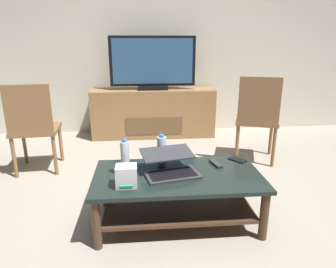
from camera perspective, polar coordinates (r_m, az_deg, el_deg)
name	(u,v)px	position (r m, az deg, el deg)	size (l,w,h in m)	color
ground_plane	(171,220)	(2.39, 0.66, -15.80)	(7.68, 7.68, 0.00)	#9E9384
back_wall	(154,33)	(4.49, -2.60, 18.41)	(6.40, 0.12, 2.80)	beige
coffee_table	(177,189)	(2.25, 1.79, -10.23)	(1.21, 0.64, 0.38)	black
media_cabinet	(153,113)	(4.28, -2.78, 4.03)	(1.69, 0.45, 0.66)	olive
television	(153,64)	(4.16, -2.90, 12.99)	(1.15, 0.20, 0.70)	black
dining_chair	(257,115)	(3.40, 16.45, 3.39)	(0.56, 0.56, 0.96)	brown
side_chair	(33,124)	(3.28, -24.02, 1.65)	(0.48, 0.48, 0.92)	brown
laptop	(170,166)	(2.20, 0.39, -6.01)	(0.44, 0.42, 0.15)	#333338
router_box	(126,176)	(2.02, -7.83, -7.85)	(0.14, 0.12, 0.14)	silver
water_bottle_near	(125,158)	(2.16, -8.08, -4.55)	(0.06, 0.06, 0.27)	silver
water_bottle_far	(162,149)	(2.37, -1.20, -2.90)	(0.07, 0.07, 0.23)	silver
cell_phone	(237,160)	(2.50, 12.92, -4.76)	(0.07, 0.14, 0.01)	black
tv_remote	(216,164)	(2.38, 8.97, -5.52)	(0.04, 0.16, 0.02)	#2D2D30
soundbar_remote	(133,167)	(2.31, -6.55, -6.19)	(0.04, 0.16, 0.02)	#2D2D30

